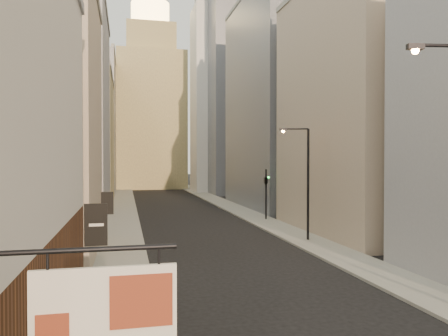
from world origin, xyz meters
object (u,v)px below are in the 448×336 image
Objects in this scene: clock_tower at (151,105)px; streetlamp_mid at (305,177)px; traffic_light_right at (266,181)px; white_tower at (214,92)px.

clock_tower is 5.48× the size of streetlamp_mid.
traffic_light_right is (8.07, -53.60, -13.78)m from clock_tower.
clock_tower reaches higher than traffic_light_right.
streetlamp_mid is (7.37, -64.69, -12.95)m from clock_tower.
white_tower is 42.36m from traffic_light_right.
clock_tower is at bearing -57.62° from traffic_light_right.
streetlamp_mid is at bearing -83.50° from clock_tower.
clock_tower is at bearing 111.26° from streetlamp_mid.
traffic_light_right is (0.70, 11.09, -0.83)m from streetlamp_mid.
streetlamp_mid reaches higher than traffic_light_right.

